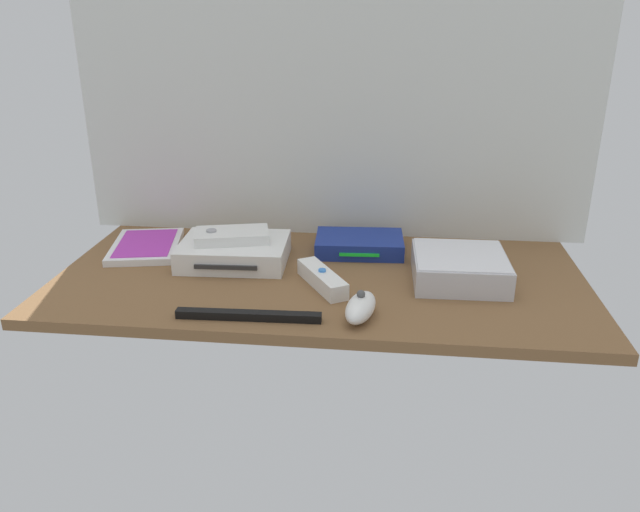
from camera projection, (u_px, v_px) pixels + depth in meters
ground_plane at (320, 280)px, 119.33cm from camera, size 100.00×48.00×2.00cm
back_wall at (333, 88)px, 129.89cm from camera, size 110.00×1.20×64.00cm
game_console at (234, 252)px, 124.60cm from camera, size 21.64×17.17×4.40cm
mini_computer at (460, 268)px, 115.75cm from camera, size 17.37×17.37×5.30cm
game_case at (146, 246)px, 131.59cm from camera, size 17.06×21.29×1.56cm
network_router at (359, 244)px, 130.01cm from camera, size 18.60×13.06×3.40cm
remote_wand at (322, 279)px, 113.75cm from camera, size 10.74×14.53×3.40cm
remote_nunchuk at (361, 307)px, 101.69cm from camera, size 6.41×10.70×5.10cm
remote_classic_pad at (232, 235)px, 123.97cm from camera, size 15.89×11.19×2.40cm
sensor_bar at (248, 315)px, 101.89cm from camera, size 24.05×2.65×1.40cm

